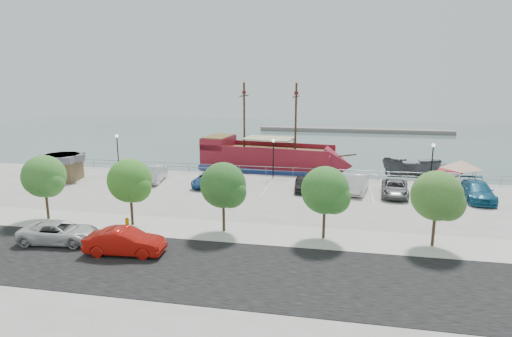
# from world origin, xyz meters

# --- Properties ---
(ground) EXTENTS (160.00, 160.00, 0.00)m
(ground) POSITION_xyz_m (0.00, 0.00, -1.00)
(ground) COLOR #405553
(land_slab) EXTENTS (100.00, 58.00, 1.20)m
(land_slab) POSITION_xyz_m (0.00, -21.00, -0.60)
(land_slab) COLOR gray
(land_slab) RESTS_ON ground
(street) EXTENTS (100.00, 8.00, 0.04)m
(street) POSITION_xyz_m (0.00, -16.00, 0.01)
(street) COLOR black
(street) RESTS_ON land_slab
(sidewalk) EXTENTS (100.00, 4.00, 0.05)m
(sidewalk) POSITION_xyz_m (0.00, -10.00, 0.01)
(sidewalk) COLOR beige
(sidewalk) RESTS_ON land_slab
(seawall_railing) EXTENTS (50.00, 0.06, 1.00)m
(seawall_railing) POSITION_xyz_m (0.00, 7.80, 0.53)
(seawall_railing) COLOR gray
(seawall_railing) RESTS_ON land_slab
(far_shore) EXTENTS (40.00, 3.00, 0.80)m
(far_shore) POSITION_xyz_m (10.00, 55.00, -0.60)
(far_shore) COLOR gray
(far_shore) RESTS_ON ground
(pirate_ship) EXTENTS (18.48, 7.15, 11.52)m
(pirate_ship) POSITION_xyz_m (-0.21, 11.58, 0.93)
(pirate_ship) COLOR maroon
(pirate_ship) RESTS_ON ground
(patrol_boat) EXTENTS (6.79, 4.10, 2.47)m
(patrol_boat) POSITION_xyz_m (14.92, 11.95, 0.23)
(patrol_boat) COLOR #3F4347
(patrol_boat) RESTS_ON ground
(speedboat) EXTENTS (5.58, 7.80, 1.61)m
(speedboat) POSITION_xyz_m (18.68, 13.33, -0.19)
(speedboat) COLOR silver
(speedboat) RESTS_ON ground
(dock_west) EXTENTS (6.58, 2.19, 0.37)m
(dock_west) POSITION_xyz_m (-15.25, 9.20, -0.81)
(dock_west) COLOR slate
(dock_west) RESTS_ON ground
(dock_mid) EXTENTS (7.57, 3.71, 0.42)m
(dock_mid) POSITION_xyz_m (9.11, 9.20, -0.79)
(dock_mid) COLOR gray
(dock_mid) RESTS_ON ground
(dock_east) EXTENTS (7.34, 2.24, 0.42)m
(dock_east) POSITION_xyz_m (14.67, 9.20, -0.79)
(dock_east) COLOR gray
(dock_east) RESTS_ON ground
(shed) EXTENTS (3.83, 3.83, 2.81)m
(shed) POSITION_xyz_m (-21.43, 1.25, 1.50)
(shed) COLOR brown
(shed) RESTS_ON land_slab
(canopy_tent) EXTENTS (4.60, 4.60, 3.28)m
(canopy_tent) POSITION_xyz_m (18.49, 5.62, 2.85)
(canopy_tent) COLOR slate
(canopy_tent) RESTS_ON land_slab
(street_van) EXTENTS (5.35, 2.92, 1.42)m
(street_van) POSITION_xyz_m (-11.14, -14.05, 0.71)
(street_van) COLOR silver
(street_van) RESTS_ON street
(street_sedan) EXTENTS (4.99, 2.10, 1.60)m
(street_sedan) POSITION_xyz_m (-5.97, -14.96, 0.80)
(street_sedan) COLOR #AA110A
(street_sedan) RESTS_ON street
(fire_hydrant) EXTENTS (0.29, 0.29, 0.84)m
(fire_hydrant) POSITION_xyz_m (-8.00, -10.80, 0.46)
(fire_hydrant) COLOR #CB8702
(fire_hydrant) RESTS_ON sidewalk
(lamp_post_left) EXTENTS (0.36, 0.36, 4.28)m
(lamp_post_left) POSITION_xyz_m (-18.00, 6.50, 2.94)
(lamp_post_left) COLOR black
(lamp_post_left) RESTS_ON land_slab
(lamp_post_mid) EXTENTS (0.36, 0.36, 4.28)m
(lamp_post_mid) POSITION_xyz_m (0.00, 6.50, 2.94)
(lamp_post_mid) COLOR black
(lamp_post_mid) RESTS_ON land_slab
(lamp_post_right) EXTENTS (0.36, 0.36, 4.28)m
(lamp_post_right) POSITION_xyz_m (16.00, 6.50, 2.94)
(lamp_post_right) COLOR black
(lamp_post_right) RESTS_ON land_slab
(tree_b) EXTENTS (3.30, 3.20, 5.00)m
(tree_b) POSITION_xyz_m (-14.85, -10.07, 3.30)
(tree_b) COLOR #473321
(tree_b) RESTS_ON sidewalk
(tree_c) EXTENTS (3.30, 3.20, 5.00)m
(tree_c) POSITION_xyz_m (-7.85, -10.07, 3.30)
(tree_c) COLOR #473321
(tree_c) RESTS_ON sidewalk
(tree_d) EXTENTS (3.30, 3.20, 5.00)m
(tree_d) POSITION_xyz_m (-0.85, -10.07, 3.30)
(tree_d) COLOR #473321
(tree_d) RESTS_ON sidewalk
(tree_e) EXTENTS (3.30, 3.20, 5.00)m
(tree_e) POSITION_xyz_m (6.15, -10.07, 3.30)
(tree_e) COLOR #473321
(tree_e) RESTS_ON sidewalk
(tree_f) EXTENTS (3.30, 3.20, 5.00)m
(tree_f) POSITION_xyz_m (13.15, -10.07, 3.30)
(tree_f) COLOR #473321
(tree_f) RESTS_ON sidewalk
(parked_car_b) EXTENTS (2.41, 4.99, 1.58)m
(parked_car_b) POSITION_xyz_m (-11.90, 2.70, 0.79)
(parked_car_b) COLOR #B0B0B0
(parked_car_b) RESTS_ON land_slab
(parked_car_c) EXTENTS (2.47, 4.99, 1.36)m
(parked_car_c) POSITION_xyz_m (-5.95, 2.16, 0.68)
(parked_car_c) COLOR #234D88
(parked_car_c) RESTS_ON land_slab
(parked_car_d) EXTENTS (2.84, 5.39, 1.49)m
(parked_car_d) POSITION_xyz_m (-3.14, 1.26, 0.75)
(parked_car_d) COLOR #264D36
(parked_car_d) RESTS_ON land_slab
(parked_car_e) EXTENTS (1.95, 4.16, 1.38)m
(parked_car_e) POSITION_xyz_m (3.58, 2.11, 0.69)
(parked_car_e) COLOR black
(parked_car_e) RESTS_ON land_slab
(parked_car_f) EXTENTS (2.56, 5.20, 1.64)m
(parked_car_f) POSITION_xyz_m (8.63, 2.43, 0.82)
(parked_car_f) COLOR silver
(parked_car_f) RESTS_ON land_slab
(parked_car_g) EXTENTS (2.82, 5.31, 1.42)m
(parked_car_g) POSITION_xyz_m (12.02, 1.88, 0.71)
(parked_car_g) COLOR #5C5C5C
(parked_car_g) RESTS_ON land_slab
(parked_car_h) EXTENTS (2.53, 5.68, 1.62)m
(parked_car_h) POSITION_xyz_m (19.07, 1.89, 0.81)
(parked_car_h) COLOR #195B7D
(parked_car_h) RESTS_ON land_slab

